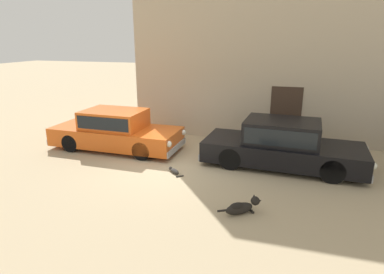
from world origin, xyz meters
name	(u,v)px	position (x,y,z in m)	size (l,w,h in m)	color
ground_plane	(167,164)	(0.00, 0.00, 0.00)	(80.00, 80.00, 0.00)	tan
parked_sedan_nearest	(116,130)	(-2.25, 0.95, 0.68)	(4.64, 1.81, 1.38)	#D15619
parked_sedan_second	(282,144)	(3.39, 0.92, 0.70)	(4.92, 2.08, 1.43)	black
apartment_block	(361,21)	(5.94, 6.14, 4.42)	(16.92, 5.71, 8.83)	tan
stray_dog_spotted	(242,207)	(2.67, -2.28, 0.17)	(0.92, 0.73, 0.39)	black
stray_cat	(174,171)	(0.46, -0.58, 0.07)	(0.55, 0.45, 0.15)	#2D2B28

